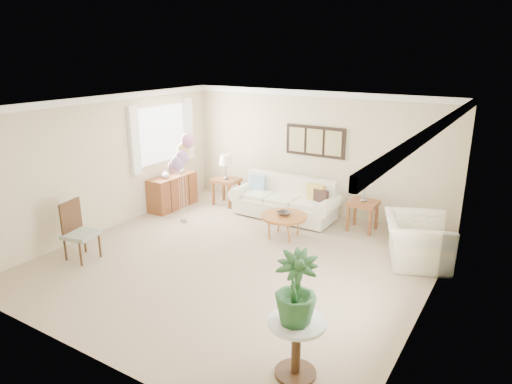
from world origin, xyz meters
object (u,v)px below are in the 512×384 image
at_px(sofa, 286,202).
at_px(balloon_cluster, 181,156).
at_px(coffee_table, 284,217).
at_px(armchair, 417,241).
at_px(accent_chair, 78,229).

relative_size(sofa, balloon_cluster, 1.24).
height_order(coffee_table, balloon_cluster, balloon_cluster).
xyz_separation_m(sofa, balloon_cluster, (-1.62, -1.39, 1.06)).
distance_m(coffee_table, armchair, 2.38).
relative_size(accent_chair, balloon_cluster, 0.54).
height_order(armchair, balloon_cluster, balloon_cluster).
bearing_deg(balloon_cluster, accent_chair, -100.27).
relative_size(coffee_table, armchair, 0.74).
distance_m(armchair, accent_chair, 5.66).
bearing_deg(armchair, balloon_cluster, 77.83).
bearing_deg(coffee_table, accent_chair, -133.87).
xyz_separation_m(coffee_table, balloon_cluster, (-2.12, -0.39, 0.99)).
distance_m(sofa, accent_chair, 4.15).
bearing_deg(accent_chair, sofa, 60.75).
distance_m(armchair, balloon_cluster, 4.64).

